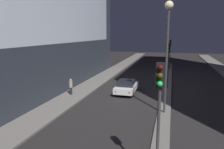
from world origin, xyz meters
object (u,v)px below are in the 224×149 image
(traffic_light_mid, at_px, (168,56))
(pedestrian_on_left_sidewalk, at_px, (71,86))
(traffic_light_near, at_px, (159,98))
(street_lamp, at_px, (168,33))
(traffic_light_far, at_px, (170,48))
(car_left_lane, at_px, (127,86))

(traffic_light_mid, bearing_deg, pedestrian_on_left_sidewalk, -150.49)
(traffic_light_near, bearing_deg, pedestrian_on_left_sidewalk, 129.59)
(traffic_light_mid, relative_size, pedestrian_on_left_sidewalk, 3.10)
(traffic_light_near, distance_m, street_lamp, 8.70)
(street_lamp, bearing_deg, traffic_light_near, -90.00)
(traffic_light_near, height_order, pedestrian_on_left_sidewalk, traffic_light_near)
(traffic_light_far, bearing_deg, traffic_light_near, -90.00)
(car_left_lane, bearing_deg, traffic_light_far, 76.58)
(traffic_light_mid, xyz_separation_m, car_left_lane, (-3.96, -2.72, -2.98))
(car_left_lane, bearing_deg, pedestrian_on_left_sidewalk, -154.73)
(traffic_light_mid, height_order, traffic_light_far, same)
(traffic_light_near, distance_m, traffic_light_mid, 16.02)
(traffic_light_near, distance_m, car_left_lane, 14.20)
(traffic_light_mid, xyz_separation_m, pedestrian_on_left_sidewalk, (-9.02, -5.11, -2.72))
(car_left_lane, bearing_deg, street_lamp, -51.21)
(street_lamp, bearing_deg, traffic_light_mid, 90.00)
(car_left_lane, xyz_separation_m, pedestrian_on_left_sidewalk, (-5.06, -2.39, 0.26))
(traffic_light_far, relative_size, pedestrian_on_left_sidewalk, 3.10)
(traffic_light_far, height_order, car_left_lane, traffic_light_far)
(street_lamp, xyz_separation_m, pedestrian_on_left_sidewalk, (-9.02, 2.54, -5.11))
(traffic_light_mid, height_order, pedestrian_on_left_sidewalk, traffic_light_mid)
(car_left_lane, bearing_deg, traffic_light_near, -73.40)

